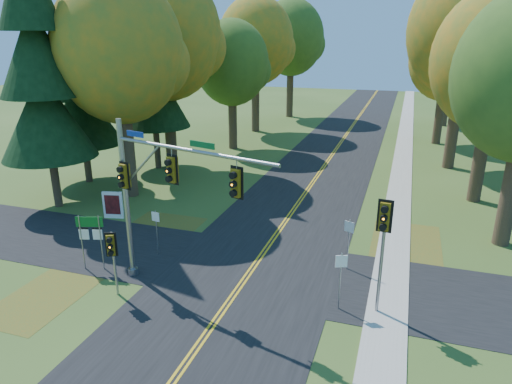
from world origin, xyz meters
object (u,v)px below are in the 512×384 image
(route_sign_cluster, at_px, (90,232))
(info_kiosk, at_px, (113,205))
(traffic_mast, at_px, (156,187))
(east_signal_pole, at_px, (384,229))

(route_sign_cluster, distance_m, info_kiosk, 6.48)
(info_kiosk, bearing_deg, traffic_mast, -55.28)
(east_signal_pole, bearing_deg, info_kiosk, 166.93)
(east_signal_pole, xyz_separation_m, info_kiosk, (-15.70, 5.37, -2.83))
(route_sign_cluster, bearing_deg, traffic_mast, -23.28)
(east_signal_pole, bearing_deg, traffic_mast, -169.23)
(route_sign_cluster, xyz_separation_m, info_kiosk, (-2.90, 5.70, -1.08))
(traffic_mast, height_order, info_kiosk, traffic_mast)
(traffic_mast, height_order, route_sign_cluster, traffic_mast)
(traffic_mast, bearing_deg, info_kiosk, 152.84)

